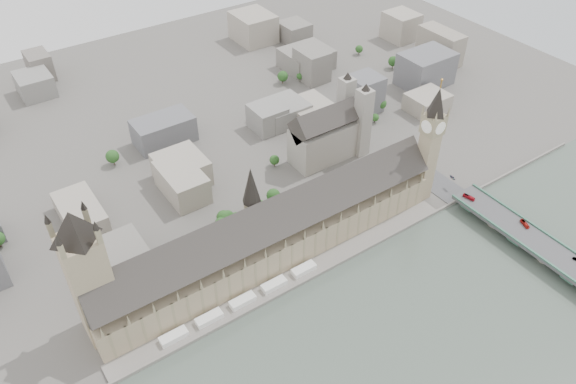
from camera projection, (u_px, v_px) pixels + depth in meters
ground at (286, 273)px, 395.95m from camera, size 900.00×900.00×0.00m
embankment_wall at (299, 285)px, 385.46m from camera, size 600.00×1.50×3.00m
river_terrace at (292, 279)px, 390.55m from camera, size 270.00×15.00×2.00m
terrace_tents at (243, 301)px, 371.52m from camera, size 118.00×7.00×4.00m
palace_of_westminster at (271, 234)px, 393.97m from camera, size 265.00×40.73×55.44m
elizabeth_tower at (431, 137)px, 424.11m from camera, size 17.00×17.00×107.50m
victoria_tower at (87, 270)px, 324.09m from camera, size 30.00×30.00×100.00m
central_tower at (252, 196)px, 371.16m from camera, size 13.00×13.00×48.00m
westminster_bridge at (538, 248)px, 407.70m from camera, size 25.00×325.00×10.25m
westminster_abbey at (330, 132)px, 488.61m from camera, size 68.00×36.00×64.00m
city_skyline_inland at (143, 102)px, 539.41m from camera, size 720.00×360.00×38.00m
park_trees at (231, 223)px, 424.91m from camera, size 110.00×30.00×15.00m
red_bus_north at (469, 197)px, 441.93m from camera, size 4.39×10.16×2.76m
red_bus_south at (525, 224)px, 418.27m from camera, size 5.10×9.60×2.62m
car_silver at (576, 259)px, 391.20m from camera, size 2.13×4.51×1.43m
car_approach at (453, 178)px, 462.16m from camera, size 3.18×5.84×1.61m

